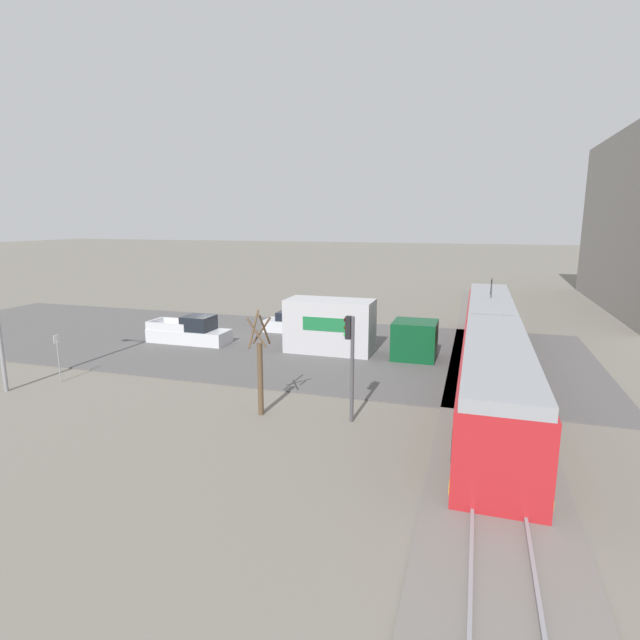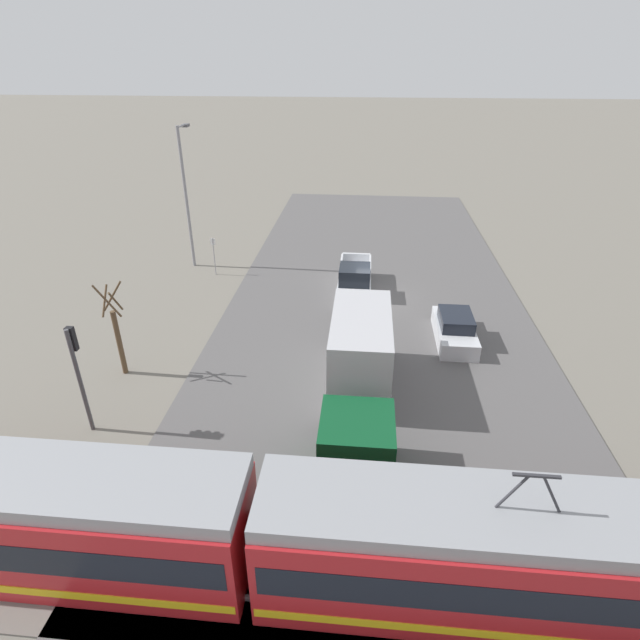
{
  "view_description": "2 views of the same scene",
  "coord_description": "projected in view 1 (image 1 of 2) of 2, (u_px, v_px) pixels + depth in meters",
  "views": [
    {
      "loc": [
        30.72,
        17.67,
        8.39
      ],
      "look_at": [
        5.17,
        9.67,
        3.03
      ],
      "focal_mm": 28.0,
      "sensor_mm": 36.0,
      "label": 1
    },
    {
      "loc": [
        0.82,
        27.59,
        13.24
      ],
      "look_at": [
        2.7,
        7.54,
        2.46
      ],
      "focal_mm": 28.0,
      "sensor_mm": 36.0,
      "label": 2
    }
  ],
  "objects": [
    {
      "name": "box_truck",
      "position": [
        350.0,
        329.0,
        31.5
      ],
      "size": [
        2.56,
        9.47,
        3.39
      ],
      "color": "#0C4723",
      "rests_on": "ground"
    },
    {
      "name": "traffic_light_pole",
      "position": [
        350.0,
        353.0,
        20.63
      ],
      "size": [
        0.28,
        0.47,
        4.54
      ],
      "color": "#47474C",
      "rests_on": "ground"
    },
    {
      "name": "rail_bed",
      "position": [
        488.0,
        361.0,
        30.09
      ],
      "size": [
        59.46,
        4.4,
        0.22
      ],
      "color": "slate",
      "rests_on": "ground"
    },
    {
      "name": "sedan_car_0",
      "position": [
        293.0,
        323.0,
        37.82
      ],
      "size": [
        1.86,
        4.31,
        1.51
      ],
      "color": "silver",
      "rests_on": "ground"
    },
    {
      "name": "pickup_truck",
      "position": [
        191.0,
        332.0,
        34.44
      ],
      "size": [
        2.01,
        5.68,
        1.91
      ],
      "color": "silver",
      "rests_on": "ground"
    },
    {
      "name": "road_surface",
      "position": [
        212.0,
        339.0,
        35.57
      ],
      "size": [
        17.41,
        50.08,
        0.08
      ],
      "color": "#565454",
      "rests_on": "ground"
    },
    {
      "name": "no_parking_sign",
      "position": [
        58.0,
        354.0,
        26.05
      ],
      "size": [
        0.32,
        0.08,
        2.55
      ],
      "color": "gray",
      "rests_on": "ground"
    },
    {
      "name": "ground_plane",
      "position": [
        213.0,
        340.0,
        35.58
      ],
      "size": [
        320.0,
        320.0,
        0.0
      ],
      "primitive_type": "plane",
      "color": "slate"
    },
    {
      "name": "street_tree",
      "position": [
        260.0,
        369.0,
        21.53
      ],
      "size": [
        1.09,
        0.91,
        4.6
      ],
      "color": "brown",
      "rests_on": "ground"
    },
    {
      "name": "light_rail_tram",
      "position": [
        491.0,
        347.0,
        26.52
      ],
      "size": [
        27.05,
        2.83,
        4.57
      ],
      "color": "#B21E23",
      "rests_on": "ground"
    }
  ]
}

